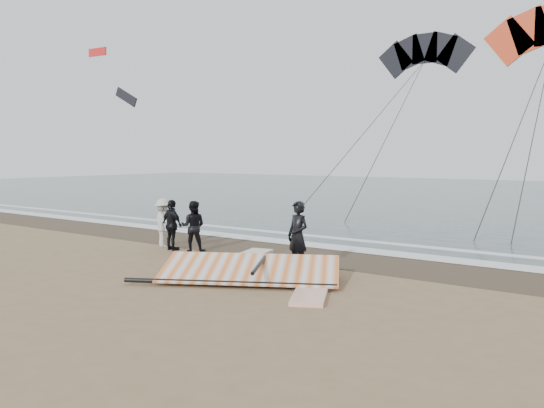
{
  "coord_description": "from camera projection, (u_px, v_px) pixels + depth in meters",
  "views": [
    {
      "loc": [
        7.52,
        -8.93,
        2.91
      ],
      "look_at": [
        -0.78,
        3.0,
        1.6
      ],
      "focal_mm": 35.0,
      "sensor_mm": 36.0,
      "label": 1
    }
  ],
  "objects": [
    {
      "name": "ground",
      "position": [
        224.0,
        287.0,
        11.84
      ],
      "size": [
        120.0,
        120.0,
        0.0
      ],
      "primitive_type": "plane",
      "color": "#8C704C",
      "rests_on": "ground"
    },
    {
      "name": "sea",
      "position": [
        514.0,
        196.0,
        38.82
      ],
      "size": [
        120.0,
        54.0,
        0.02
      ],
      "primitive_type": "cube",
      "color": "#233838",
      "rests_on": "ground"
    },
    {
      "name": "wet_sand",
      "position": [
        323.0,
        256.0,
        15.52
      ],
      "size": [
        120.0,
        2.8,
        0.01
      ],
      "primitive_type": "cube",
      "color": "#4C3D2B",
      "rests_on": "ground"
    },
    {
      "name": "foam_near",
      "position": [
        345.0,
        248.0,
        16.66
      ],
      "size": [
        120.0,
        0.9,
        0.01
      ],
      "primitive_type": "cube",
      "color": "white",
      "rests_on": "sea"
    },
    {
      "name": "foam_far",
      "position": [
        368.0,
        241.0,
        18.05
      ],
      "size": [
        120.0,
        0.45,
        0.01
      ],
      "primitive_type": "cube",
      "color": "white",
      "rests_on": "sea"
    },
    {
      "name": "man_main",
      "position": [
        298.0,
        236.0,
        13.54
      ],
      "size": [
        0.73,
        0.57,
        1.78
      ],
      "primitive_type": "imported",
      "rotation": [
        0.0,
        0.0,
        -0.24
      ],
      "color": "black",
      "rests_on": "ground"
    },
    {
      "name": "board_white",
      "position": [
        312.0,
        290.0,
        11.4
      ],
      "size": [
        1.62,
        2.47,
        0.1
      ],
      "primitive_type": "cube",
      "rotation": [
        0.0,
        0.0,
        0.43
      ],
      "color": "white",
      "rests_on": "ground"
    },
    {
      "name": "board_cream",
      "position": [
        245.0,
        258.0,
        14.95
      ],
      "size": [
        1.26,
        2.7,
        0.11
      ],
      "primitive_type": "cube",
      "rotation": [
        0.0,
        0.0,
        0.23
      ],
      "color": "silver",
      "rests_on": "ground"
    },
    {
      "name": "trio_cluster",
      "position": [
        175.0,
        224.0,
        16.59
      ],
      "size": [
        2.46,
        1.06,
        1.58
      ],
      "color": "black",
      "rests_on": "ground"
    },
    {
      "name": "sail_rig",
      "position": [
        251.0,
        272.0,
        12.51
      ],
      "size": [
        4.41,
        3.6,
        0.52
      ],
      "color": "black",
      "rests_on": "ground"
    },
    {
      "name": "kite_dark",
      "position": [
        424.0,
        57.0,
        35.97
      ],
      "size": [
        7.43,
        7.87,
        18.22
      ],
      "color": "black",
      "rests_on": "ground"
    },
    {
      "name": "distant_kites",
      "position": [
        111.0,
        73.0,
        55.8
      ],
      "size": [
        12.55,
        4.12,
        7.52
      ],
      "color": "red",
      "rests_on": "ground"
    }
  ]
}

